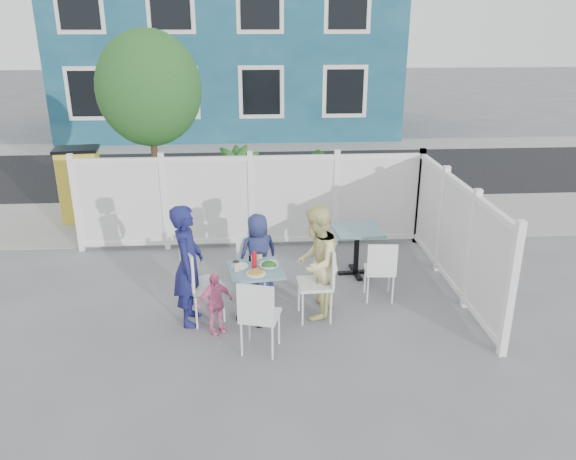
{
  "coord_description": "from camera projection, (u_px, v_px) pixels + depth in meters",
  "views": [
    {
      "loc": [
        0.1,
        -6.68,
        3.71
      ],
      "look_at": [
        0.58,
        0.28,
        1.08
      ],
      "focal_mm": 35.0,
      "sensor_mm": 36.0,
      "label": 1
    }
  ],
  "objects": [
    {
      "name": "plate_main",
      "position": [
        256.0,
        273.0,
        7.03
      ],
      "size": [
        0.25,
        0.25,
        0.02
      ],
      "primitive_type": "cylinder",
      "color": "white",
      "rests_on": "main_table"
    },
    {
      "name": "chair_left",
      "position": [
        197.0,
        279.0,
        7.17
      ],
      "size": [
        0.59,
        0.6,
        1.01
      ],
      "rotation": [
        0.0,
        0.0,
        -1.14
      ],
      "color": "white",
      "rests_on": "ground"
    },
    {
      "name": "near_sidewalk",
      "position": [
        246.0,
        219.0,
        11.09
      ],
      "size": [
        24.0,
        2.6,
        0.01
      ],
      "primitive_type": "cube",
      "color": "gray",
      "rests_on": "ground"
    },
    {
      "name": "chair_spare",
      "position": [
        381.0,
        267.0,
        7.71
      ],
      "size": [
        0.43,
        0.42,
        0.89
      ],
      "rotation": [
        0.0,
        0.0,
        -0.08
      ],
      "color": "white",
      "rests_on": "ground"
    },
    {
      "name": "spare_table",
      "position": [
        357.0,
        239.0,
        8.53
      ],
      "size": [
        0.76,
        0.76,
        0.74
      ],
      "rotation": [
        0.0,
        0.0,
        0.08
      ],
      "color": "teal",
      "rests_on": "ground"
    },
    {
      "name": "fence_back",
      "position": [
        251.0,
        203.0,
        9.51
      ],
      "size": [
        5.86,
        0.08,
        1.6
      ],
      "color": "white",
      "rests_on": "ground"
    },
    {
      "name": "ketchup_bottle",
      "position": [
        254.0,
        260.0,
        7.19
      ],
      "size": [
        0.06,
        0.06,
        0.2
      ],
      "primitive_type": "cylinder",
      "color": "red",
      "rests_on": "main_table"
    },
    {
      "name": "tree",
      "position": [
        149.0,
        89.0,
        9.6
      ],
      "size": [
        1.8,
        1.62,
        3.59
      ],
      "color": "#382316",
      "rests_on": "ground"
    },
    {
      "name": "potted_shrub_a",
      "position": [
        236.0,
        191.0,
        10.14
      ],
      "size": [
        0.96,
        0.96,
        1.58
      ],
      "primitive_type": "imported",
      "rotation": [
        0.0,
        0.0,
        6.2
      ],
      "color": "#1B4F1E",
      "rests_on": "ground"
    },
    {
      "name": "toddler",
      "position": [
        215.0,
        303.0,
        6.95
      ],
      "size": [
        0.52,
        0.42,
        0.82
      ],
      "primitive_type": "imported",
      "rotation": [
        0.0,
        0.0,
        0.54
      ],
      "color": "pink",
      "rests_on": "ground"
    },
    {
      "name": "street",
      "position": [
        246.0,
        172.0,
        14.54
      ],
      "size": [
        24.0,
        5.0,
        0.01
      ],
      "primitive_type": "cube",
      "color": "black",
      "rests_on": "ground"
    },
    {
      "name": "ground",
      "position": [
        246.0,
        314.0,
        7.54
      ],
      "size": [
        80.0,
        80.0,
        0.0
      ],
      "primitive_type": "plane",
      "color": "slate"
    },
    {
      "name": "far_sidewalk",
      "position": [
        246.0,
        146.0,
        17.43
      ],
      "size": [
        24.0,
        1.6,
        0.01
      ],
      "primitive_type": "cube",
      "color": "gray",
      "rests_on": "ground"
    },
    {
      "name": "chair_right",
      "position": [
        321.0,
        277.0,
        7.26
      ],
      "size": [
        0.45,
        0.47,
        1.0
      ],
      "rotation": [
        0.0,
        0.0,
        1.61
      ],
      "color": "white",
      "rests_on": "ground"
    },
    {
      "name": "pepper_shaker",
      "position": [
        250.0,
        258.0,
        7.39
      ],
      "size": [
        0.03,
        0.03,
        0.08
      ],
      "primitive_type": "cylinder",
      "color": "black",
      "rests_on": "main_table"
    },
    {
      "name": "coffee_cup_b",
      "position": [
        259.0,
        257.0,
        7.39
      ],
      "size": [
        0.07,
        0.07,
        0.11
      ],
      "primitive_type": "cylinder",
      "color": "beige",
      "rests_on": "main_table"
    },
    {
      "name": "woman",
      "position": [
        316.0,
        263.0,
        7.26
      ],
      "size": [
        0.79,
        0.89,
        1.51
      ],
      "primitive_type": "imported",
      "rotation": [
        0.0,
        0.0,
        -1.93
      ],
      "color": "yellow",
      "rests_on": "ground"
    },
    {
      "name": "main_table",
      "position": [
        255.0,
        280.0,
        7.24
      ],
      "size": [
        0.77,
        0.77,
        0.72
      ],
      "rotation": [
        0.0,
        0.0,
        0.16
      ],
      "color": "teal",
      "rests_on": "ground"
    },
    {
      "name": "salt_shaker",
      "position": [
        251.0,
        258.0,
        7.42
      ],
      "size": [
        0.03,
        0.03,
        0.06
      ],
      "primitive_type": "cylinder",
      "color": "white",
      "rests_on": "main_table"
    },
    {
      "name": "chair_back",
      "position": [
        251.0,
        259.0,
        7.92
      ],
      "size": [
        0.42,
        0.41,
        0.92
      ],
      "rotation": [
        0.0,
        0.0,
        3.15
      ],
      "color": "white",
      "rests_on": "ground"
    },
    {
      "name": "coffee_cup_a",
      "position": [
        236.0,
        266.0,
        7.1
      ],
      "size": [
        0.08,
        0.08,
        0.12
      ],
      "primitive_type": "cylinder",
      "color": "beige",
      "rests_on": "main_table"
    },
    {
      "name": "fence_right",
      "position": [
        455.0,
        237.0,
        8.02
      ],
      "size": [
        0.08,
        3.66,
        1.6
      ],
      "rotation": [
        0.0,
        0.0,
        1.57
      ],
      "color": "white",
      "rests_on": "ground"
    },
    {
      "name": "man",
      "position": [
        188.0,
        265.0,
        7.08
      ],
      "size": [
        0.4,
        0.59,
        1.59
      ],
      "primitive_type": "imported",
      "rotation": [
        0.0,
        0.0,
        1.53
      ],
      "color": "navy",
      "rests_on": "ground"
    },
    {
      "name": "salad_bowl",
      "position": [
        269.0,
        266.0,
        7.19
      ],
      "size": [
        0.25,
        0.25,
        0.06
      ],
      "primitive_type": "imported",
      "color": "white",
      "rests_on": "main_table"
    },
    {
      "name": "chair_near",
      "position": [
        258.0,
        312.0,
        6.45
      ],
      "size": [
        0.52,
        0.51,
        0.95
      ],
      "rotation": [
        0.0,
        0.0,
        -0.27
      ],
      "color": "white",
      "rests_on": "ground"
    },
    {
      "name": "utility_cabinet",
      "position": [
        81.0,
        186.0,
        10.83
      ],
      "size": [
        0.8,
        0.61,
        1.38
      ],
      "primitive_type": "cube",
      "rotation": [
        0.0,
        0.0,
        0.12
      ],
      "color": "gold",
      "rests_on": "ground"
    },
    {
      "name": "potted_shrub_b",
      "position": [
        338.0,
        194.0,
        10.19
      ],
      "size": [
        1.73,
        1.73,
        1.46
      ],
      "primitive_type": "imported",
      "rotation": [
        0.0,
        0.0,
        3.92
      ],
      "color": "#1B4F1E",
      "rests_on": "ground"
    },
    {
      "name": "building",
      "position": [
        230.0,
        41.0,
        19.52
      ],
      "size": [
        11.0,
        6.0,
        6.0
      ],
      "color": "navy",
      "rests_on": "ground"
    },
    {
      "name": "plate_side",
      "position": [
        240.0,
        266.0,
        7.24
      ],
      "size": [
        0.22,
        0.22,
        0.01
      ],
      "primitive_type": "cylinder",
      "color": "white",
      "rests_on": "main_table"
    },
    {
      "name": "boy",
      "position": [
        258.0,
        253.0,
        8.0
      ],
      "size": [
        0.66,
        0.53,
        1.16
      ],
      "primitive_type": "imported",
      "rotation": [
        0.0,
        0.0,
        3.48
      ],
      "color": "navy",
      "rests_on": "ground"
    }
  ]
}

